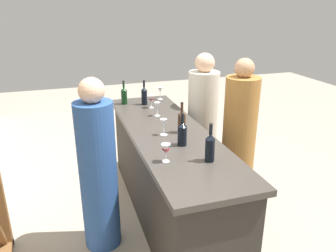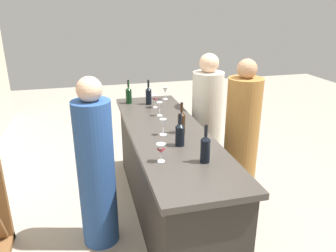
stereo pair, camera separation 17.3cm
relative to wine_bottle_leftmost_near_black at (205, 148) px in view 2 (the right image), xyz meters
name	(u,v)px [view 2 (the right image)]	position (x,y,z in m)	size (l,w,h in m)	color
ground_plane	(168,213)	(0.71, 0.11, -1.06)	(12.00, 12.00, 0.00)	#9E9384
bar_counter	(168,174)	(0.71, 0.11, -0.59)	(2.50, 0.73, 0.94)	#2A2723
wine_bottle_leftmost_near_black	(205,148)	(0.00, 0.00, 0.00)	(0.08, 0.08, 0.31)	black
wine_bottle_second_left_near_black	(180,134)	(0.35, 0.10, -0.01)	(0.08, 0.08, 0.29)	black
wine_bottle_center_amber_brown	(181,122)	(0.64, 0.00, 0.00)	(0.07, 0.07, 0.30)	#331E0F
wine_bottle_second_right_near_black	(149,95)	(1.64, 0.12, 0.00)	(0.07, 0.07, 0.30)	black
wine_bottle_rightmost_dark_green	(129,95)	(1.73, 0.34, -0.01)	(0.07, 0.07, 0.29)	black
wine_glass_near_left	(165,90)	(1.80, -0.13, 0.00)	(0.07, 0.07, 0.16)	white
wine_glass_near_center	(155,98)	(1.49, 0.07, -0.01)	(0.08, 0.08, 0.15)	white
wine_glass_near_right	(160,106)	(1.18, 0.09, -0.01)	(0.06, 0.06, 0.15)	white
wine_glass_far_left	(163,124)	(0.63, 0.18, -0.01)	(0.07, 0.07, 0.16)	white
wine_glass_far_center	(161,149)	(0.09, 0.33, -0.01)	(0.07, 0.07, 0.15)	white
person_left_guest	(206,124)	(1.36, -0.53, -0.33)	(0.47, 0.47, 1.57)	beige
person_center_guest	(241,140)	(0.76, -0.70, -0.32)	(0.44, 0.44, 1.60)	#9E6B33
person_right_guest	(96,171)	(0.48, 0.82, -0.33)	(0.37, 0.37, 1.56)	#284C8C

